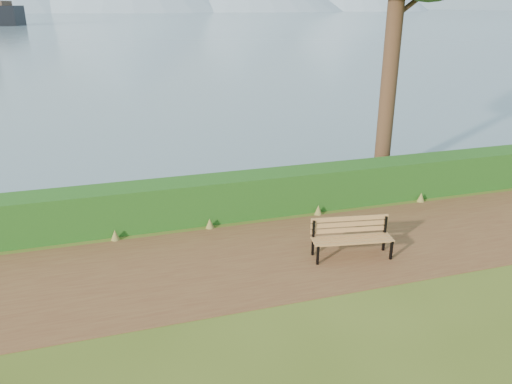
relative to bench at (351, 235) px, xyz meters
name	(u,v)px	position (x,y,z in m)	size (l,w,h in m)	color
ground	(286,263)	(-1.36, 0.10, -0.47)	(140.00, 140.00, 0.00)	#404F16
path	(281,256)	(-1.36, 0.40, -0.46)	(40.00, 3.40, 0.01)	brown
hedge	(249,195)	(-1.36, 2.70, 0.03)	(32.00, 0.85, 1.00)	#144313
water	(100,15)	(-1.36, 260.10, -0.46)	(700.00, 510.00, 0.00)	slate
bench	(351,235)	(0.00, 0.00, 0.00)	(1.67, 0.72, 0.81)	black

